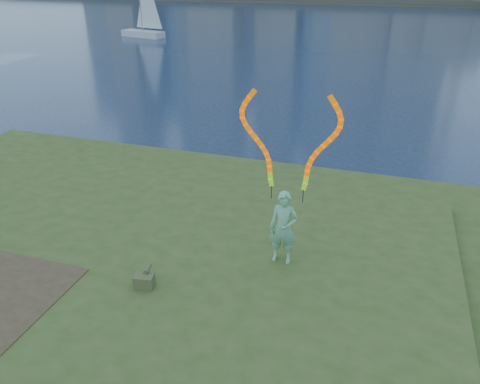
% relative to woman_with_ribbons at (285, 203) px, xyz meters
% --- Properties ---
extents(ground, '(320.00, 320.00, 0.00)m').
position_rel_woman_with_ribbons_xyz_m(ground, '(-3.25, 0.05, -2.21)').
color(ground, '#1A2742').
rests_on(ground, ground).
extents(grassy_knoll, '(20.00, 18.00, 0.80)m').
position_rel_woman_with_ribbons_xyz_m(grassy_knoll, '(-3.25, -2.25, -1.87)').
color(grassy_knoll, '#3B4B1B').
rests_on(grassy_knoll, ground).
extents(woman_with_ribbons, '(2.06, 0.41, 4.04)m').
position_rel_woman_with_ribbons_xyz_m(woman_with_ribbons, '(0.00, 0.00, 0.00)').
color(woman_with_ribbons, '#1E7E32').
rests_on(woman_with_ribbons, grassy_knoll).
extents(canvas_bag, '(0.43, 0.48, 0.37)m').
position_rel_woman_with_ribbons_xyz_m(canvas_bag, '(-2.43, -1.79, -1.25)').
color(canvas_bag, '#4A522B').
rests_on(canvas_bag, grassy_knoll).
extents(sailboat, '(4.70, 2.34, 7.06)m').
position_rel_woman_with_ribbons_xyz_m(sailboat, '(-21.51, 33.77, -0.99)').
color(sailboat, silver).
rests_on(sailboat, ground).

